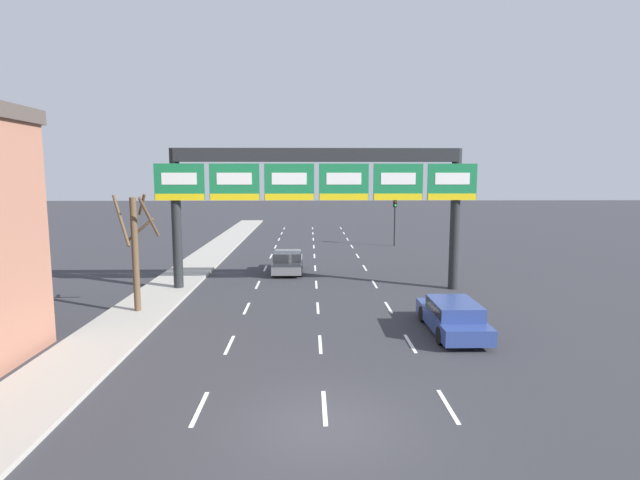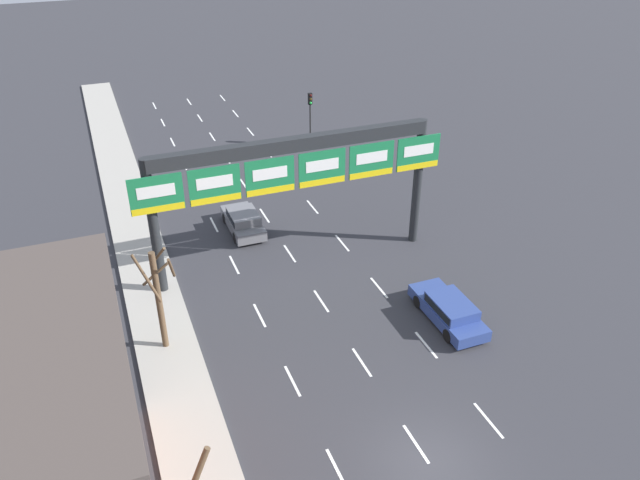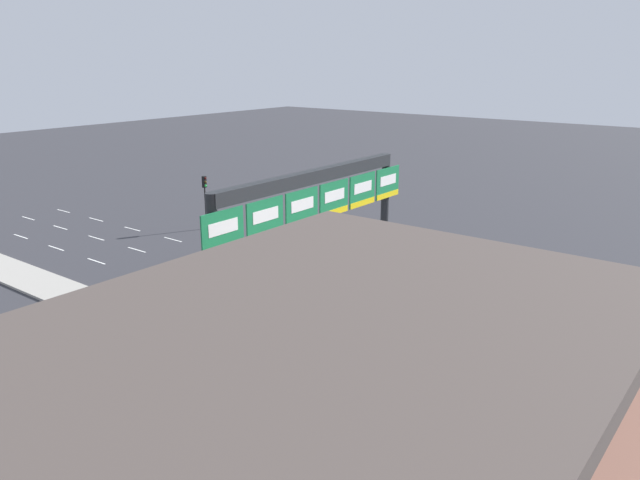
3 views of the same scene
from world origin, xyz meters
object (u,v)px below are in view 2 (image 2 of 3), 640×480
Objects in this scene: traffic_light_near_gantry at (310,108)px; tree_bare_closest at (159,294)px; car_blue at (449,309)px; car_grey at (243,220)px; sign_gantry at (295,169)px.

tree_bare_closest is at bearing -125.47° from traffic_light_near_gantry.
car_grey reaches higher than car_blue.
traffic_light_near_gantry is at bearing 85.66° from car_blue.
sign_gantry is 7.21m from car_grey.
traffic_light_near_gantry is at bearing 54.53° from tree_bare_closest.
car_blue is at bearing -94.34° from traffic_light_near_gantry.
sign_gantry is 18.13m from traffic_light_near_gantry.
car_blue is at bearing -55.57° from sign_gantry.
car_grey is (-1.76, 4.78, -5.10)m from sign_gantry.
car_blue is 1.12× the size of traffic_light_near_gantry.
tree_bare_closest reaches higher than car_blue.
sign_gantry is 3.22× the size of tree_bare_closest.
car_grey is (-6.95, 12.35, 0.02)m from car_blue.
traffic_light_near_gantry reaches higher than car_grey.
car_blue is 13.71m from tree_bare_closest.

